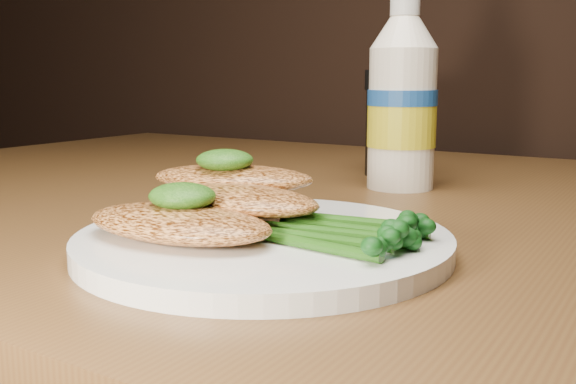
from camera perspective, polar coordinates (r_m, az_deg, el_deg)
The scene contains 9 objects.
plate at distance 0.44m, azimuth -2.11°, elevation -4.33°, with size 0.25×0.25×0.01m, color white.
chicken_front at distance 0.42m, azimuth -9.43°, elevation -2.65°, with size 0.13×0.07×0.02m, color #E08C47.
chicken_mid at distance 0.45m, azimuth -4.33°, elevation -0.62°, with size 0.13×0.06×0.02m, color #E08C47.
chicken_back at distance 0.49m, azimuth -4.79°, elevation 1.22°, with size 0.12×0.06×0.02m, color #E08C47.
pesto_front at distance 0.43m, azimuth -9.09°, elevation -0.34°, with size 0.04×0.04×0.02m, color #083407.
pesto_back at distance 0.49m, azimuth -5.47°, elevation 2.76°, with size 0.04×0.04×0.02m, color #083407.
broccolini_bundle at distance 0.42m, azimuth 4.08°, elevation -2.94°, with size 0.12×0.09×0.02m, color #215211, non-canonical shape.
mayo_bottle at distance 0.68m, azimuth 9.83°, elevation 8.53°, with size 0.07×0.07×0.20m, color white, non-canonical shape.
pepper_grinder at distance 0.77m, azimuth 8.39°, elevation 5.89°, with size 0.05×0.05×0.12m, color black, non-canonical shape.
Camera 1 is at (0.33, 0.48, 0.87)m, focal length 41.30 mm.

